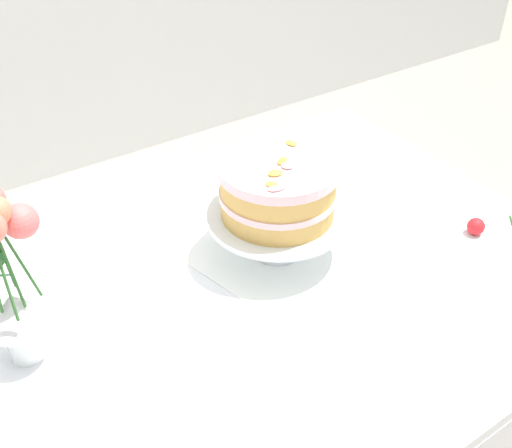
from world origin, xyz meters
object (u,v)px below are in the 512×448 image
flower_vase (8,278)px  fallen_rose (478,227)px  cake_stand (277,219)px  layer_cake (278,188)px  dining_table (245,321)px

flower_vase → fallen_rose: bearing=-12.9°
flower_vase → fallen_rose: (0.93, -0.21, -0.16)m
cake_stand → flower_vase: (-0.52, 0.01, 0.09)m
layer_cake → flower_vase: bearing=178.8°
cake_stand → fallen_rose: bearing=-26.6°
dining_table → layer_cake: bearing=27.0°
cake_stand → flower_vase: size_ratio=0.82×
dining_table → layer_cake: layer_cake is taller
dining_table → cake_stand: cake_stand is taller
cake_stand → layer_cake: size_ratio=1.21×
dining_table → flower_vase: (-0.40, 0.07, 0.26)m
dining_table → cake_stand: (0.12, 0.06, 0.17)m
flower_vase → dining_table: bearing=-10.3°
dining_table → flower_vase: size_ratio=3.97×
dining_table → flower_vase: 0.48m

